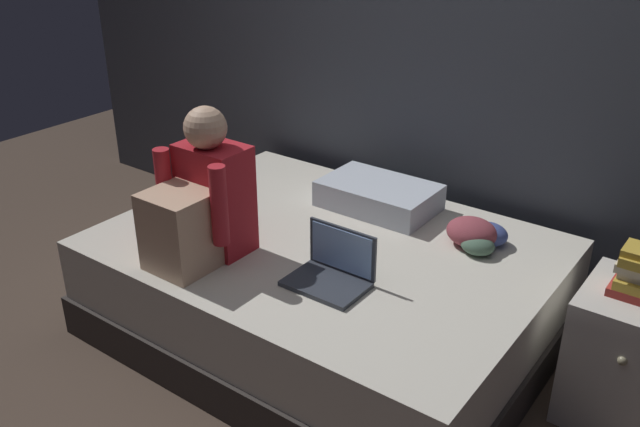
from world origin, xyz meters
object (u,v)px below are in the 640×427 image
at_px(person_sitting, 201,203).
at_px(laptop, 333,270).
at_px(pillow, 379,195).
at_px(bed, 326,288).
at_px(nightstand, 631,358).
at_px(clothes_pile, 477,235).

relative_size(person_sitting, laptop, 2.05).
bearing_deg(pillow, person_sitting, -112.16).
xyz_separation_m(bed, pillow, (-0.00, 0.45, 0.31)).
height_order(bed, nightstand, nightstand).
distance_m(nightstand, laptop, 1.22).
bearing_deg(nightstand, bed, -169.29).
height_order(bed, person_sitting, person_sitting).
relative_size(bed, pillow, 3.57).
bearing_deg(pillow, nightstand, -8.91).
bearing_deg(person_sitting, clothes_pile, 40.23).
height_order(bed, laptop, laptop).
relative_size(nightstand, laptop, 1.75).
relative_size(nightstand, clothes_pile, 2.15).
xyz_separation_m(person_sitting, laptop, (0.58, 0.15, -0.20)).
bearing_deg(laptop, clothes_pile, 61.71).
bearing_deg(bed, clothes_pile, 32.74).
height_order(nightstand, person_sitting, person_sitting).
bearing_deg(laptop, person_sitting, -165.82).
bearing_deg(clothes_pile, laptop, -118.29).
xyz_separation_m(bed, laptop, (0.23, -0.27, 0.30)).
height_order(laptop, pillow, laptop).
distance_m(person_sitting, pillow, 0.95).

